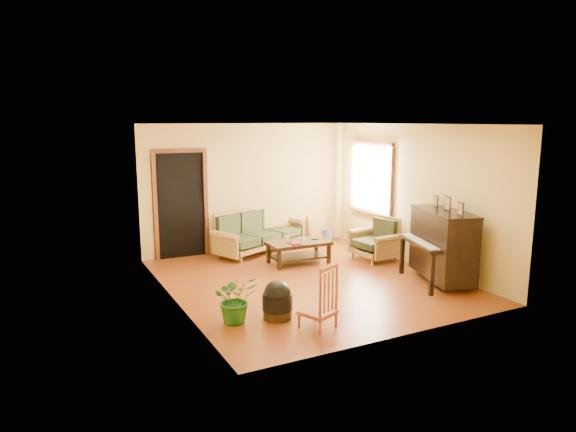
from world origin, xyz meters
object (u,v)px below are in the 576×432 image
piano (443,247)px  potted_plant (236,299)px  coffee_table (299,252)px  red_chair (318,296)px  footstool (277,304)px  sofa (260,231)px  armchair (374,239)px  ceramic_crock (327,235)px

piano → potted_plant: (-3.67, -0.05, -0.28)m
coffee_table → red_chair: 3.08m
piano → red_chair: bearing=-148.7°
footstool → coffee_table: bearing=55.8°
sofa → piano: (1.86, -3.23, 0.17)m
footstool → armchair: bearing=31.9°
coffee_table → potted_plant: 3.02m
ceramic_crock → sofa: bearing=-175.1°
armchair → red_chair: (-2.65, -2.37, 0.01)m
coffee_table → armchair: (1.42, -0.44, 0.21)m
sofa → footstool: size_ratio=4.93×
piano → footstool: 3.15m
coffee_table → ceramic_crock: coffee_table is taller
ceramic_crock → red_chair: bearing=-122.9°
armchair → ceramic_crock: bearing=85.4°
piano → potted_plant: 3.68m
coffee_table → piano: piano is taller
coffee_table → footstool: 2.77m
piano → red_chair: 2.89m
red_chair → piano: bearing=-7.8°
red_chair → potted_plant: 1.10m
sofa → footstool: 3.65m
coffee_table → red_chair: (-1.23, -2.82, 0.22)m
red_chair → ceramic_crock: 4.87m
armchair → red_chair: size_ratio=0.97×
sofa → armchair: size_ratio=2.45×
piano → footstool: size_ratio=3.31×
piano → red_chair: piano is taller
potted_plant → footstool: bearing=-13.2°
ceramic_crock → potted_plant: 4.91m
sofa → piano: size_ratio=1.49×
armchair → potted_plant: armchair is taller
coffee_table → red_chair: bearing=-113.6°
armchair → red_chair: 3.56m
sofa → red_chair: bearing=-125.9°
piano → ceramic_crock: (-0.16, 3.38, -0.47)m
footstool → ceramic_crock: bearing=50.2°
footstool → potted_plant: bearing=166.8°
armchair → piano: bearing=-90.0°
red_chair → armchair: bearing=19.8°
coffee_table → piano: 2.66m
piano → armchair: bearing=112.2°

